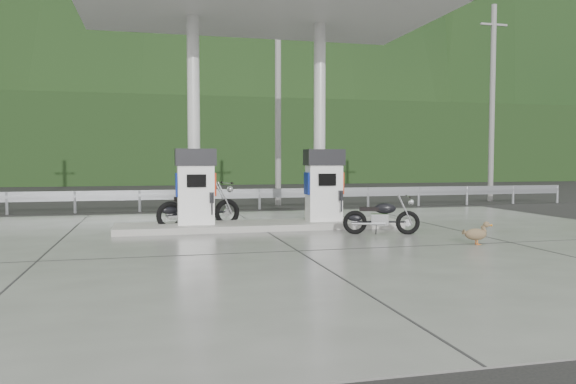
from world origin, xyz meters
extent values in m
plane|color=black|center=(0.00, 0.00, 0.00)|extent=(160.00, 160.00, 0.00)
cube|color=slate|center=(0.00, 0.00, 0.01)|extent=(18.00, 14.00, 0.02)
cube|color=#9F9C94|center=(0.00, 2.50, 0.10)|extent=(7.00, 1.40, 0.15)
cylinder|color=silver|center=(-1.60, 2.90, 2.67)|extent=(0.30, 0.30, 5.00)
cylinder|color=silver|center=(1.60, 2.90, 2.67)|extent=(0.30, 0.30, 5.00)
cube|color=beige|center=(0.00, 2.50, 5.37)|extent=(8.50, 5.00, 0.40)
cube|color=black|center=(0.00, 11.50, 0.00)|extent=(60.00, 7.00, 0.01)
cylinder|color=gray|center=(2.00, 9.50, 4.00)|extent=(0.22, 0.22, 8.00)
cylinder|color=gray|center=(11.00, 9.50, 4.00)|extent=(0.22, 0.22, 8.00)
cube|color=black|center=(0.00, 30.00, 3.00)|extent=(80.00, 6.00, 6.00)
camera|label=1|loc=(-2.63, -10.98, 1.71)|focal=35.00mm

